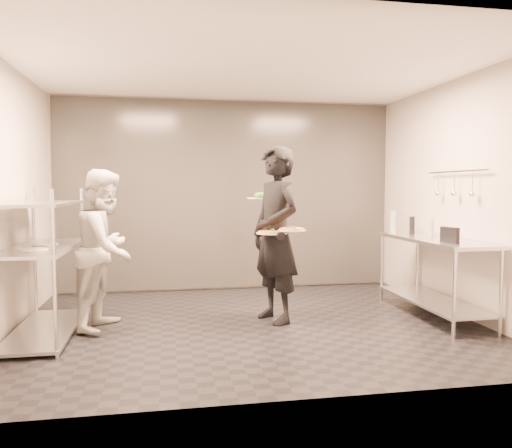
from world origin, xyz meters
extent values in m
cube|color=black|center=(0.00, 0.00, 0.00)|extent=(5.00, 4.00, 0.00)
cube|color=white|center=(0.00, 0.00, 2.80)|extent=(5.00, 4.00, 0.00)
cube|color=#B4ADA2|center=(0.00, 2.00, 1.40)|extent=(5.00, 0.00, 2.80)
cube|color=#B4ADA2|center=(0.00, -2.00, 1.40)|extent=(5.00, 0.00, 2.80)
cube|color=#B4ADA2|center=(-2.50, 0.00, 1.40)|extent=(0.00, 4.00, 2.80)
cube|color=#B4ADA2|center=(2.50, 0.00, 1.40)|extent=(0.00, 4.00, 2.80)
cube|color=white|center=(0.00, 1.97, 1.40)|extent=(4.90, 0.04, 2.74)
cylinder|color=silver|center=(-2.42, 0.77, 0.75)|extent=(0.04, 0.04, 1.50)
cylinder|color=silver|center=(-1.88, -0.77, 0.75)|extent=(0.04, 0.04, 1.50)
cylinder|color=silver|center=(-1.88, 0.77, 0.75)|extent=(0.04, 0.04, 1.50)
cube|color=#B3B8BE|center=(-2.15, 0.00, 0.05)|extent=(0.60, 1.60, 0.03)
cube|color=#B3B8BE|center=(-2.15, 0.00, 0.90)|extent=(0.60, 1.60, 0.03)
cube|color=#B3B8BE|center=(-2.15, 0.00, 1.35)|extent=(0.60, 1.60, 0.03)
cylinder|color=silver|center=(-2.15, -0.35, 0.93)|extent=(0.26, 0.26, 0.01)
cylinder|color=silver|center=(-2.15, 0.10, 0.93)|extent=(0.26, 0.26, 0.01)
cylinder|color=silver|center=(1.92, -0.86, 0.45)|extent=(0.04, 0.04, 0.90)
cylinder|color=silver|center=(1.92, 0.86, 0.45)|extent=(0.04, 0.04, 0.90)
cylinder|color=silver|center=(2.44, -0.86, 0.45)|extent=(0.04, 0.04, 0.90)
cylinder|color=silver|center=(2.44, 0.86, 0.45)|extent=(0.04, 0.04, 0.90)
cube|color=#B3B8BE|center=(2.18, 0.00, 0.18)|extent=(0.57, 1.71, 0.03)
cube|color=#B3B8BE|center=(2.18, 0.00, 0.90)|extent=(0.60, 1.80, 0.04)
cylinder|color=silver|center=(2.44, 0.00, 1.70)|extent=(0.02, 1.20, 0.02)
cylinder|color=silver|center=(2.42, -0.35, 1.57)|extent=(0.01, 0.01, 0.22)
sphere|color=silver|center=(2.42, -0.35, 1.44)|extent=(0.07, 0.07, 0.07)
cylinder|color=silver|center=(2.42, 0.00, 1.57)|extent=(0.01, 0.01, 0.22)
sphere|color=silver|center=(2.42, 0.00, 1.44)|extent=(0.07, 0.07, 0.07)
cylinder|color=silver|center=(2.42, 0.35, 1.57)|extent=(0.01, 0.01, 0.22)
sphere|color=silver|center=(2.42, 0.35, 1.44)|extent=(0.07, 0.07, 0.07)
imported|color=black|center=(0.30, 0.10, 0.99)|extent=(0.70, 0.84, 1.97)
imported|color=beige|center=(-1.55, 0.17, 0.85)|extent=(0.86, 0.98, 1.70)
cylinder|color=silver|center=(0.22, -0.07, 1.02)|extent=(0.34, 0.34, 0.01)
cylinder|color=#C27C46|center=(0.22, -0.07, 1.03)|extent=(0.30, 0.30, 0.02)
cylinder|color=red|center=(0.22, -0.07, 1.04)|extent=(0.27, 0.27, 0.01)
sphere|color=#165413|center=(0.22, -0.07, 1.05)|extent=(0.04, 0.04, 0.04)
cylinder|color=silver|center=(0.42, -0.17, 1.05)|extent=(0.30, 0.30, 0.01)
cylinder|color=#C27C46|center=(0.42, -0.17, 1.06)|extent=(0.27, 0.27, 0.02)
cylinder|color=red|center=(0.42, -0.17, 1.07)|extent=(0.24, 0.24, 0.01)
sphere|color=#165413|center=(0.42, -0.17, 1.08)|extent=(0.04, 0.04, 0.04)
cylinder|color=silver|center=(0.19, 0.43, 1.39)|extent=(0.31, 0.31, 0.01)
ellipsoid|color=#1E6018|center=(0.19, 0.43, 1.42)|extent=(0.13, 0.13, 0.07)
cube|color=black|center=(2.06, -0.51, 1.01)|extent=(0.10, 0.24, 0.17)
cylinder|color=gray|center=(2.05, 0.80, 1.06)|extent=(0.08, 0.08, 0.28)
cylinder|color=gray|center=(2.24, 0.19, 1.03)|extent=(0.06, 0.06, 0.21)
cylinder|color=black|center=(2.16, 0.50, 1.03)|extent=(0.07, 0.07, 0.23)
camera|label=1|loc=(-0.91, -5.34, 1.51)|focal=35.00mm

